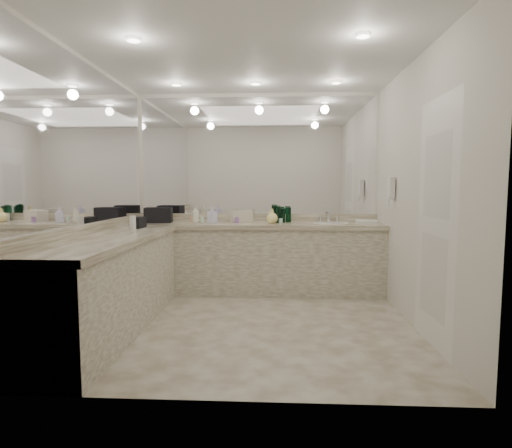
# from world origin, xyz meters

# --- Properties ---
(floor) EXTENTS (3.20, 3.20, 0.00)m
(floor) POSITION_xyz_m (0.00, 0.00, 0.00)
(floor) COLOR beige
(floor) RESTS_ON ground
(ceiling) EXTENTS (3.20, 3.20, 0.00)m
(ceiling) POSITION_xyz_m (0.00, 0.00, 2.60)
(ceiling) COLOR white
(ceiling) RESTS_ON floor
(wall_back) EXTENTS (3.20, 0.02, 2.60)m
(wall_back) POSITION_xyz_m (0.00, 1.50, 1.30)
(wall_back) COLOR silver
(wall_back) RESTS_ON floor
(wall_left) EXTENTS (0.02, 3.00, 2.60)m
(wall_left) POSITION_xyz_m (-1.60, 0.00, 1.30)
(wall_left) COLOR silver
(wall_left) RESTS_ON floor
(wall_right) EXTENTS (0.02, 3.00, 2.60)m
(wall_right) POSITION_xyz_m (1.60, 0.00, 1.30)
(wall_right) COLOR silver
(wall_right) RESTS_ON floor
(vanity_back_base) EXTENTS (3.20, 0.60, 0.84)m
(vanity_back_base) POSITION_xyz_m (0.00, 1.20, 0.42)
(vanity_back_base) COLOR beige
(vanity_back_base) RESTS_ON floor
(vanity_back_top) EXTENTS (3.20, 0.64, 0.06)m
(vanity_back_top) POSITION_xyz_m (0.00, 1.19, 0.87)
(vanity_back_top) COLOR beige
(vanity_back_top) RESTS_ON vanity_back_base
(vanity_left_base) EXTENTS (0.60, 2.40, 0.84)m
(vanity_left_base) POSITION_xyz_m (-1.30, -0.30, 0.42)
(vanity_left_base) COLOR beige
(vanity_left_base) RESTS_ON floor
(vanity_left_top) EXTENTS (0.64, 2.42, 0.06)m
(vanity_left_top) POSITION_xyz_m (-1.29, -0.30, 0.87)
(vanity_left_top) COLOR beige
(vanity_left_top) RESTS_ON vanity_left_base
(backsplash_back) EXTENTS (3.20, 0.04, 0.10)m
(backsplash_back) POSITION_xyz_m (0.00, 1.48, 0.95)
(backsplash_back) COLOR beige
(backsplash_back) RESTS_ON vanity_back_top
(backsplash_left) EXTENTS (0.04, 3.00, 0.10)m
(backsplash_left) POSITION_xyz_m (-1.58, 0.00, 0.95)
(backsplash_left) COLOR beige
(backsplash_left) RESTS_ON vanity_left_top
(mirror_back) EXTENTS (3.12, 0.01, 1.55)m
(mirror_back) POSITION_xyz_m (0.00, 1.49, 1.77)
(mirror_back) COLOR white
(mirror_back) RESTS_ON wall_back
(mirror_left) EXTENTS (0.01, 2.92, 1.55)m
(mirror_left) POSITION_xyz_m (-1.59, 0.00, 1.77)
(mirror_left) COLOR white
(mirror_left) RESTS_ON wall_left
(sink) EXTENTS (0.44, 0.44, 0.03)m
(sink) POSITION_xyz_m (0.95, 1.20, 0.90)
(sink) COLOR white
(sink) RESTS_ON vanity_back_top
(faucet) EXTENTS (0.24, 0.16, 0.14)m
(faucet) POSITION_xyz_m (0.95, 1.41, 0.97)
(faucet) COLOR silver
(faucet) RESTS_ON vanity_back_top
(wall_phone) EXTENTS (0.06, 0.10, 0.24)m
(wall_phone) POSITION_xyz_m (1.56, 0.70, 1.35)
(wall_phone) COLOR white
(wall_phone) RESTS_ON wall_right
(door) EXTENTS (0.02, 0.82, 2.10)m
(door) POSITION_xyz_m (1.59, -0.50, 1.05)
(door) COLOR white
(door) RESTS_ON wall_right
(black_toiletry_bag) EXTENTS (0.36, 0.26, 0.19)m
(black_toiletry_bag) POSITION_xyz_m (-1.27, 1.18, 1.00)
(black_toiletry_bag) COLOR black
(black_toiletry_bag) RESTS_ON vanity_back_top
(black_bag_spill) EXTENTS (0.11, 0.23, 0.12)m
(black_bag_spill) POSITION_xyz_m (-1.30, 0.51, 0.96)
(black_bag_spill) COLOR black
(black_bag_spill) RESTS_ON vanity_left_top
(cream_cosmetic_case) EXTENTS (0.31, 0.26, 0.16)m
(cream_cosmetic_case) POSITION_xyz_m (-0.21, 1.29, 0.98)
(cream_cosmetic_case) COLOR beige
(cream_cosmetic_case) RESTS_ON vanity_back_top
(hand_towel) EXTENTS (0.29, 0.22, 0.04)m
(hand_towel) POSITION_xyz_m (1.40, 1.21, 0.92)
(hand_towel) COLOR white
(hand_towel) RESTS_ON vanity_back_top
(lotion_left) EXTENTS (0.07, 0.07, 0.16)m
(lotion_left) POSITION_xyz_m (-1.30, 0.32, 0.98)
(lotion_left) COLOR white
(lotion_left) RESTS_ON vanity_left_top
(soap_bottle_a) EXTENTS (0.09, 0.09, 0.22)m
(soap_bottle_a) POSITION_xyz_m (-0.79, 1.22, 1.01)
(soap_bottle_a) COLOR white
(soap_bottle_a) RESTS_ON vanity_back_top
(soap_bottle_b) EXTENTS (0.13, 0.13, 0.22)m
(soap_bottle_b) POSITION_xyz_m (-0.57, 1.21, 1.01)
(soap_bottle_b) COLOR white
(soap_bottle_b) RESTS_ON vanity_back_top
(soap_bottle_c) EXTENTS (0.18, 0.18, 0.19)m
(soap_bottle_c) POSITION_xyz_m (0.20, 1.18, 0.99)
(soap_bottle_c) COLOR #FFEB89
(soap_bottle_c) RESTS_ON vanity_back_top
(green_bottle_0) EXTENTS (0.07, 0.07, 0.20)m
(green_bottle_0) POSITION_xyz_m (0.41, 1.32, 1.00)
(green_bottle_0) COLOR #0C4526
(green_bottle_0) RESTS_ON vanity_back_top
(green_bottle_1) EXTENTS (0.07, 0.07, 0.22)m
(green_bottle_1) POSITION_xyz_m (0.23, 1.35, 1.01)
(green_bottle_1) COLOR #0C4526
(green_bottle_1) RESTS_ON vanity_back_top
(green_bottle_2) EXTENTS (0.07, 0.07, 0.21)m
(green_bottle_2) POSITION_xyz_m (0.27, 1.34, 1.00)
(green_bottle_2) COLOR #0C4526
(green_bottle_2) RESTS_ON vanity_back_top
(green_bottle_3) EXTENTS (0.07, 0.07, 0.19)m
(green_bottle_3) POSITION_xyz_m (0.29, 1.24, 0.99)
(green_bottle_3) COLOR #0C4526
(green_bottle_3) RESTS_ON vanity_back_top
(green_bottle_4) EXTENTS (0.07, 0.07, 0.19)m
(green_bottle_4) POSITION_xyz_m (0.34, 1.28, 0.99)
(green_bottle_4) COLOR #0C4526
(green_bottle_4) RESTS_ON vanity_back_top
(amenity_bottle_0) EXTENTS (0.06, 0.06, 0.06)m
(amenity_bottle_0) POSITION_xyz_m (0.31, 1.23, 0.93)
(amenity_bottle_0) COLOR silver
(amenity_bottle_0) RESTS_ON vanity_back_top
(amenity_bottle_1) EXTENTS (0.05, 0.05, 0.09)m
(amenity_bottle_1) POSITION_xyz_m (-0.86, 1.31, 0.95)
(amenity_bottle_1) COLOR #E0B28C
(amenity_bottle_1) RESTS_ON vanity_back_top
(amenity_bottle_2) EXTENTS (0.05, 0.05, 0.11)m
(amenity_bottle_2) POSITION_xyz_m (0.21, 1.32, 0.96)
(amenity_bottle_2) COLOR white
(amenity_bottle_2) RESTS_ON vanity_back_top
(amenity_bottle_3) EXTENTS (0.04, 0.04, 0.08)m
(amenity_bottle_3) POSITION_xyz_m (-0.70, 1.18, 0.94)
(amenity_bottle_3) COLOR silver
(amenity_bottle_3) RESTS_ON vanity_back_top
(amenity_bottle_4) EXTENTS (0.05, 0.05, 0.07)m
(amenity_bottle_4) POSITION_xyz_m (-0.25, 1.16, 0.94)
(amenity_bottle_4) COLOR #9966B2
(amenity_bottle_4) RESTS_ON vanity_back_top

